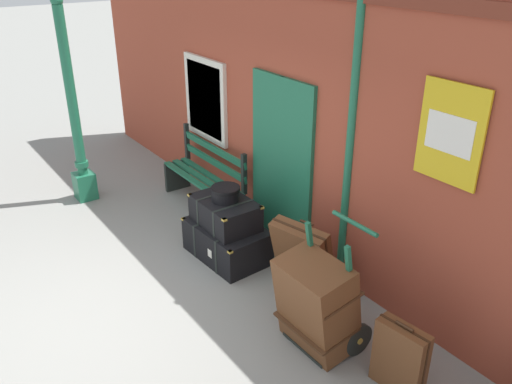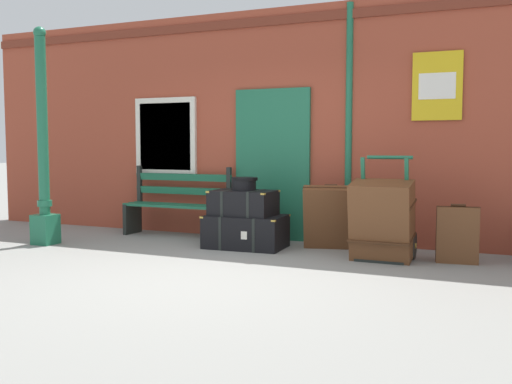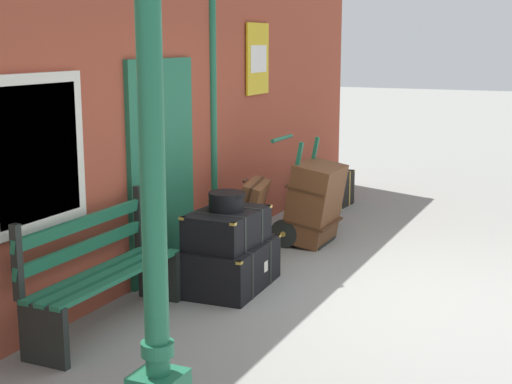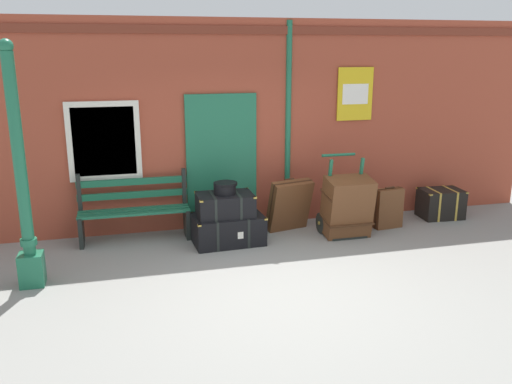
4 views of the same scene
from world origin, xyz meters
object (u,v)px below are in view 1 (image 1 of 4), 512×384
(round_hatbox, at_px, (225,192))
(steamer_trunk_base, at_px, (227,241))
(porters_trolley, at_px, (329,314))
(large_brown_trunk, at_px, (317,304))
(lamp_post, at_px, (76,129))
(suitcase_beige, at_px, (400,358))
(steamer_trunk_middle, at_px, (225,212))
(platform_bench, at_px, (206,178))
(suitcase_cream, at_px, (303,257))

(round_hatbox, bearing_deg, steamer_trunk_base, -22.84)
(porters_trolley, bearing_deg, large_brown_trunk, -90.00)
(porters_trolley, bearing_deg, round_hatbox, 179.61)
(lamp_post, height_order, suitcase_beige, lamp_post)
(porters_trolley, relative_size, suitcase_beige, 1.78)
(steamer_trunk_middle, height_order, suitcase_beige, steamer_trunk_middle)
(platform_bench, xyz_separation_m, round_hatbox, (1.27, -0.47, 0.39))
(platform_bench, bearing_deg, steamer_trunk_middle, -20.68)
(lamp_post, bearing_deg, steamer_trunk_middle, 18.44)
(platform_bench, relative_size, round_hatbox, 4.67)
(suitcase_beige, height_order, suitcase_cream, suitcase_cream)
(steamer_trunk_base, distance_m, suitcase_beige, 2.60)
(suitcase_cream, bearing_deg, round_hatbox, -164.85)
(steamer_trunk_base, xyz_separation_m, suitcase_cream, (1.03, 0.30, 0.20))
(lamp_post, distance_m, steamer_trunk_middle, 2.71)
(suitcase_beige, bearing_deg, porters_trolley, -176.77)
(round_hatbox, height_order, suitcase_beige, round_hatbox)
(large_brown_trunk, bearing_deg, suitcase_cream, 147.72)
(steamer_trunk_base, relative_size, suitcase_cream, 1.26)
(platform_bench, height_order, porters_trolley, porters_trolley)
(large_brown_trunk, height_order, suitcase_beige, large_brown_trunk)
(large_brown_trunk, bearing_deg, lamp_post, -171.31)
(porters_trolley, height_order, suitcase_beige, porters_trolley)
(steamer_trunk_base, xyz_separation_m, suitcase_beige, (2.59, 0.05, 0.11))
(steamer_trunk_middle, distance_m, round_hatbox, 0.26)
(lamp_post, bearing_deg, large_brown_trunk, 8.69)
(suitcase_beige, bearing_deg, lamp_post, -170.27)
(platform_bench, bearing_deg, suitcase_cream, -4.45)
(steamer_trunk_middle, xyz_separation_m, round_hatbox, (0.00, 0.01, 0.26))
(large_brown_trunk, bearing_deg, platform_bench, 168.00)
(steamer_trunk_base, bearing_deg, lamp_post, -161.92)
(steamer_trunk_base, height_order, steamer_trunk_middle, steamer_trunk_middle)
(steamer_trunk_base, bearing_deg, steamer_trunk_middle, 170.35)
(platform_bench, bearing_deg, steamer_trunk_base, -20.39)
(round_hatbox, relative_size, suitcase_cream, 0.41)
(lamp_post, relative_size, suitcase_beige, 4.24)
(platform_bench, distance_m, porters_trolley, 3.14)
(steamer_trunk_base, xyz_separation_m, large_brown_trunk, (1.79, -0.17, 0.26))
(steamer_trunk_middle, xyz_separation_m, large_brown_trunk, (1.82, -0.18, -0.11))
(suitcase_cream, bearing_deg, platform_bench, 175.55)
(round_hatbox, bearing_deg, steamer_trunk_middle, -108.90)
(platform_bench, distance_m, round_hatbox, 1.41)
(steamer_trunk_base, relative_size, suitcase_beige, 1.54)
(steamer_trunk_middle, bearing_deg, large_brown_trunk, -5.59)
(round_hatbox, relative_size, suitcase_beige, 0.51)
(steamer_trunk_base, xyz_separation_m, steamer_trunk_middle, (-0.04, 0.01, 0.37))
(lamp_post, bearing_deg, platform_bench, 46.41)
(lamp_post, relative_size, porters_trolley, 2.38)
(round_hatbox, xyz_separation_m, porters_trolley, (1.82, -0.01, -0.57))
(platform_bench, bearing_deg, large_brown_trunk, -12.00)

